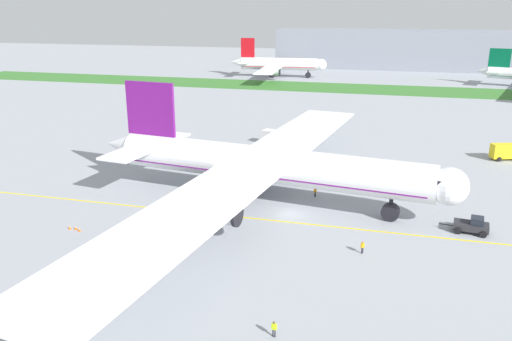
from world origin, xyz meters
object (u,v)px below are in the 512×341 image
at_px(airliner_foreground, 262,165).
at_px(traffic_cone_starboard_wing, 79,229).
at_px(traffic_cone_near_nose, 76,228).
at_px(service_truck_fuel_bowser, 144,112).
at_px(ground_crew_wingwalker_port, 315,191).
at_px(traffic_cone_port_wing, 70,227).
at_px(ground_crew_wingwalker_starboard, 363,246).
at_px(service_truck_catering_van, 275,137).
at_px(service_truck_baggage_loader, 506,151).
at_px(ground_crew_marshaller_front, 274,328).
at_px(pushback_tug, 472,225).
at_px(parked_airliner_far_left, 278,64).

distance_m(airliner_foreground, traffic_cone_starboard_wing, 27.09).
relative_size(traffic_cone_near_nose, service_truck_fuel_bowser, 0.10).
xyz_separation_m(ground_crew_wingwalker_port, traffic_cone_port_wing, (-29.67, -20.45, -0.68)).
bearing_deg(service_truck_fuel_bowser, traffic_cone_starboard_wing, -70.01).
bearing_deg(ground_crew_wingwalker_starboard, service_truck_fuel_bowser, 132.83).
height_order(ground_crew_wingwalker_port, service_truck_catering_van, service_truck_catering_van).
xyz_separation_m(traffic_cone_near_nose, traffic_cone_starboard_wing, (0.78, -0.38, 0.00)).
bearing_deg(traffic_cone_starboard_wing, traffic_cone_port_wing, 169.07).
bearing_deg(service_truck_baggage_loader, ground_crew_marshaller_front, -114.66).
relative_size(ground_crew_wingwalker_port, ground_crew_wingwalker_starboard, 1.00).
relative_size(pushback_tug, ground_crew_wingwalker_port, 3.95).
relative_size(traffic_cone_near_nose, traffic_cone_port_wing, 1.00).
distance_m(airliner_foreground, traffic_cone_port_wing, 28.19).
bearing_deg(parked_airliner_far_left, pushback_tug, -68.20).
bearing_deg(ground_crew_wingwalker_starboard, airliner_foreground, 139.06).
xyz_separation_m(ground_crew_wingwalker_starboard, service_truck_baggage_loader, (23.86, 47.43, 0.71)).
relative_size(airliner_foreground, traffic_cone_starboard_wing, 157.85).
relative_size(airliner_foreground, traffic_cone_near_nose, 157.85).
height_order(ground_crew_wingwalker_port, traffic_cone_starboard_wing, ground_crew_wingwalker_port).
relative_size(traffic_cone_near_nose, traffic_cone_starboard_wing, 1.00).
xyz_separation_m(ground_crew_marshaller_front, service_truck_baggage_loader, (30.38, 66.16, 0.71)).
distance_m(ground_crew_marshaller_front, traffic_cone_near_nose, 34.61).
xyz_separation_m(pushback_tug, ground_crew_wingwalker_starboard, (-13.40, -9.75, -0.06)).
relative_size(ground_crew_marshaller_front, service_truck_catering_van, 0.25).
xyz_separation_m(ground_crew_wingwalker_port, ground_crew_wingwalker_starboard, (8.37, -17.74, 0.00)).
xyz_separation_m(ground_crew_wingwalker_port, service_truck_fuel_bowser, (-53.32, 48.82, 0.51)).
distance_m(ground_crew_wingwalker_port, service_truck_catering_van, 32.28).
bearing_deg(ground_crew_wingwalker_starboard, traffic_cone_near_nose, -175.91).
relative_size(traffic_cone_starboard_wing, service_truck_catering_van, 0.09).
bearing_deg(ground_crew_wingwalker_starboard, service_truck_catering_van, 114.38).
height_order(ground_crew_wingwalker_port, ground_crew_wingwalker_starboard, same).
bearing_deg(traffic_cone_starboard_wing, ground_crew_marshaller_front, -27.74).
xyz_separation_m(traffic_cone_near_nose, traffic_cone_port_wing, (-0.88, -0.06, 0.00)).
xyz_separation_m(traffic_cone_near_nose, service_truck_baggage_loader, (61.02, 50.08, 1.39)).
relative_size(service_truck_catering_van, parked_airliner_far_left, 0.10).
height_order(ground_crew_wingwalker_port, parked_airliner_far_left, parked_airliner_far_left).
distance_m(service_truck_baggage_loader, parked_airliner_far_left, 128.64).
distance_m(airliner_foreground, parked_airliner_far_left, 145.24).
height_order(pushback_tug, service_truck_catering_van, service_truck_catering_van).
xyz_separation_m(ground_crew_marshaller_front, ground_crew_wingwalker_starboard, (6.52, 18.74, 0.01)).
bearing_deg(ground_crew_wingwalker_starboard, ground_crew_wingwalker_port, 115.27).
bearing_deg(airliner_foreground, traffic_cone_near_nose, -142.53).
relative_size(ground_crew_marshaller_front, traffic_cone_port_wing, 2.71).
bearing_deg(ground_crew_marshaller_front, traffic_cone_starboard_wing, 152.26).
distance_m(ground_crew_wingwalker_starboard, service_truck_catering_van, 51.89).
height_order(service_truck_fuel_bowser, service_truck_catering_van, service_truck_catering_van).
bearing_deg(service_truck_baggage_loader, service_truck_fuel_bowser, 167.40).
bearing_deg(service_truck_fuel_bowser, ground_crew_wingwalker_starboard, -47.17).
height_order(ground_crew_wingwalker_port, service_truck_fuel_bowser, service_truck_fuel_bowser).
bearing_deg(service_truck_baggage_loader, traffic_cone_port_wing, -140.99).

